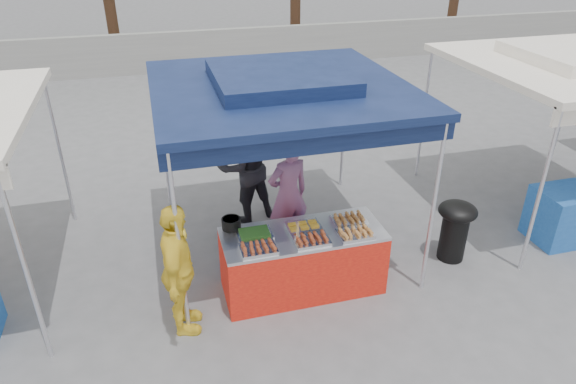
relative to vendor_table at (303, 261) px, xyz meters
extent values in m
plane|color=slate|center=(0.00, 0.10, -0.43)|extent=(80.00, 80.00, 0.00)
cube|color=gray|center=(0.00, 11.10, 0.17)|extent=(40.00, 0.25, 1.20)
cylinder|color=silver|center=(-1.50, -0.40, 0.72)|extent=(0.05, 0.05, 2.30)
cylinder|color=silver|center=(1.50, -0.40, 0.72)|extent=(0.05, 0.05, 2.30)
cylinder|color=silver|center=(-1.50, 2.60, 0.72)|extent=(0.05, 0.05, 2.30)
cylinder|color=silver|center=(1.50, 2.60, 0.72)|extent=(0.05, 0.05, 2.30)
cube|color=#12204B|center=(0.00, 1.10, 1.92)|extent=(3.20, 3.20, 0.10)
cube|color=#12204B|center=(0.00, 1.10, 2.05)|extent=(1.65, 1.65, 0.18)
cube|color=#12204B|center=(0.00, -0.40, 1.77)|extent=(3.20, 0.04, 0.25)
cylinder|color=silver|center=(-3.00, -0.40, 0.72)|extent=(0.05, 0.05, 2.30)
cylinder|color=silver|center=(-3.00, 2.60, 0.72)|extent=(0.05, 0.05, 2.30)
cylinder|color=silver|center=(3.00, -0.40, 0.72)|extent=(0.05, 0.05, 2.30)
cylinder|color=silver|center=(3.00, 2.60, 0.72)|extent=(0.05, 0.05, 2.30)
cylinder|color=silver|center=(6.00, 2.60, 0.72)|extent=(0.05, 0.05, 2.30)
cube|color=white|center=(4.50, 1.10, 1.92)|extent=(3.20, 3.20, 0.10)
cube|color=red|center=(0.00, 0.00, -0.02)|extent=(2.00, 0.80, 0.81)
cube|color=silver|center=(0.00, 0.00, 0.40)|extent=(2.00, 0.80, 0.04)
cube|color=white|center=(-0.61, -0.24, 0.45)|extent=(0.42, 0.30, 0.05)
cube|color=brown|center=(-0.61, -0.24, 0.49)|extent=(0.35, 0.25, 0.02)
cube|color=white|center=(0.03, -0.23, 0.45)|extent=(0.42, 0.30, 0.05)
cube|color=brown|center=(0.03, -0.23, 0.49)|extent=(0.35, 0.25, 0.02)
cube|color=white|center=(0.59, -0.24, 0.45)|extent=(0.42, 0.30, 0.05)
cube|color=#CA8745|center=(0.59, -0.24, 0.49)|extent=(0.35, 0.25, 0.02)
cube|color=white|center=(-0.59, 0.06, 0.45)|extent=(0.42, 0.30, 0.05)
cube|color=#2D6522|center=(-0.59, 0.06, 0.49)|extent=(0.35, 0.25, 0.02)
cube|color=white|center=(0.03, 0.08, 0.45)|extent=(0.42, 0.30, 0.05)
cube|color=yellow|center=(0.03, 0.08, 0.49)|extent=(0.35, 0.25, 0.02)
cube|color=white|center=(0.63, 0.08, 0.45)|extent=(0.42, 0.30, 0.05)
cube|color=#CA8745|center=(0.63, 0.08, 0.49)|extent=(0.35, 0.25, 0.02)
cylinder|color=black|center=(-0.83, 0.33, 0.49)|extent=(0.24, 0.24, 0.14)
cylinder|color=silver|center=(-0.13, -0.18, 0.47)|extent=(0.07, 0.07, 0.09)
cylinder|color=black|center=(2.21, 0.09, -0.07)|extent=(0.36, 0.36, 0.71)
ellipsoid|color=black|center=(2.21, 0.09, 0.34)|extent=(0.53, 0.53, 0.24)
cube|color=#173FBB|center=(-0.53, 0.63, -0.28)|extent=(0.48, 0.33, 0.29)
cube|color=#173FBB|center=(0.35, 0.66, -0.29)|extent=(0.44, 0.31, 0.26)
cube|color=#173FBB|center=(0.35, 0.66, -0.03)|extent=(0.43, 0.30, 0.26)
imported|color=#9E6592|center=(0.08, 0.98, 0.43)|extent=(0.70, 0.55, 1.70)
imported|color=#222228|center=(-0.34, 1.94, 0.48)|extent=(1.03, 0.91, 1.80)
imported|color=yellow|center=(-1.54, -0.34, 0.39)|extent=(0.54, 1.01, 1.64)
camera|label=1|loc=(-1.58, -5.05, 3.85)|focal=32.00mm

